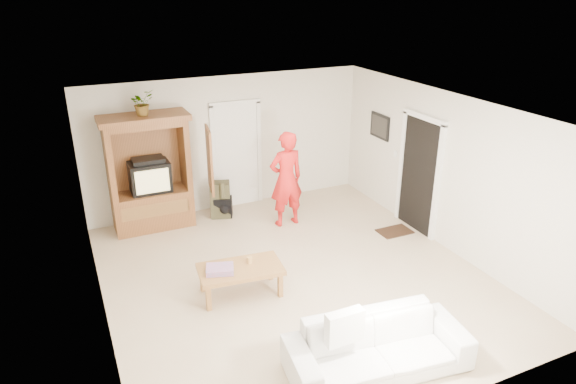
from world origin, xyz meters
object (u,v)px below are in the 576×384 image
object	(u,v)px
armoire	(151,180)
coffee_table	(241,271)
man	(286,179)
sofa	(378,346)

from	to	relation	value
armoire	coffee_table	bearing A→B (deg)	-76.28
man	coffee_table	xyz separation A→B (m)	(-1.56, -1.84, -0.51)
armoire	sofa	bearing A→B (deg)	-71.98
man	sofa	xyz separation A→B (m)	(-0.64, -3.96, -0.58)
armoire	coffee_table	xyz separation A→B (m)	(0.68, -2.77, -0.52)
man	sofa	bearing A→B (deg)	77.95
armoire	coffee_table	world-z (taller)	armoire
man	sofa	size ratio (longest dim) A/B	0.84
armoire	man	world-z (taller)	armoire
armoire	sofa	distance (m)	5.17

